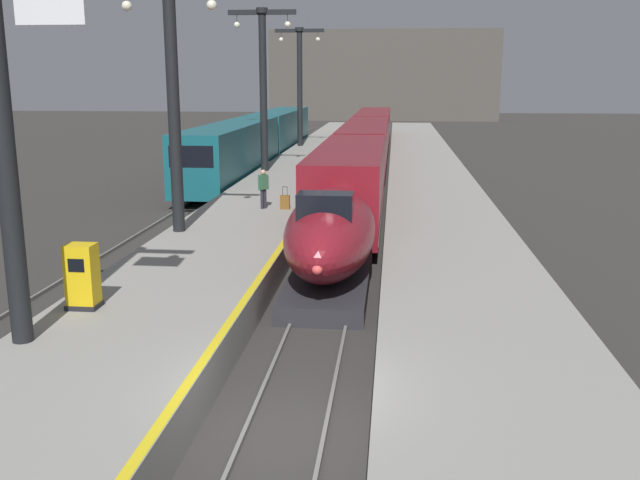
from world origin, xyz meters
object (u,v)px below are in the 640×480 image
at_px(highspeed_train_main, 364,151).
at_px(ticket_machine_yellow, 82,279).
at_px(rolling_suitcase, 285,202).
at_px(station_column_far, 263,75).
at_px(station_column_distant, 300,76).
at_px(station_column_near, 1,90).
at_px(station_column_mid, 173,82).
at_px(passenger_near_edge, 263,186).
at_px(regional_train_adjacent, 259,139).

xyz_separation_m(highspeed_train_main, ticket_machine_yellow, (-5.55, -29.99, -0.16)).
bearing_deg(rolling_suitcase, station_column_far, 104.15).
xyz_separation_m(station_column_far, station_column_distant, (0.00, 16.49, 0.01)).
bearing_deg(station_column_near, station_column_mid, 90.30).
relative_size(station_column_far, rolling_suitcase, 9.67).
distance_m(passenger_near_edge, ticket_machine_yellow, 13.97).
bearing_deg(ticket_machine_yellow, passenger_near_edge, 82.11).
xyz_separation_m(station_column_mid, passenger_near_edge, (2.27, 4.87, -4.38)).
distance_m(regional_train_adjacent, passenger_near_edge, 23.13).
xyz_separation_m(station_column_mid, rolling_suitcase, (3.21, 4.82, -5.06)).
bearing_deg(station_column_far, station_column_near, -89.88).
xyz_separation_m(station_column_near, station_column_mid, (-0.06, 11.26, 0.09)).
height_order(passenger_near_edge, ticket_machine_yellow, passenger_near_edge).
relative_size(station_column_near, passenger_near_edge, 5.06).
xyz_separation_m(highspeed_train_main, station_column_far, (-5.90, -3.45, 4.79)).
xyz_separation_m(station_column_distant, ticket_machine_yellow, (0.35, -43.03, -4.96)).
distance_m(station_column_mid, station_column_far, 17.57).
bearing_deg(rolling_suitcase, regional_train_adjacent, 103.39).
bearing_deg(station_column_near, station_column_distant, 90.07).
relative_size(station_column_near, rolling_suitcase, 8.70).
bearing_deg(station_column_near, highspeed_train_main, 79.74).
distance_m(station_column_mid, station_column_distant, 34.06).
height_order(station_column_near, passenger_near_edge, station_column_near).
distance_m(regional_train_adjacent, station_column_distant, 8.28).
relative_size(station_column_mid, rolling_suitcase, 9.05).
relative_size(highspeed_train_main, regional_train_adjacent, 1.58).
relative_size(regional_train_adjacent, station_column_mid, 4.12).
xyz_separation_m(rolling_suitcase, ticket_machine_yellow, (-2.86, -13.79, 0.44)).
bearing_deg(passenger_near_edge, highspeed_train_main, 77.33).
bearing_deg(ticket_machine_yellow, rolling_suitcase, 78.27).
relative_size(station_column_mid, ticket_machine_yellow, 5.55).
height_order(highspeed_train_main, ticket_machine_yellow, highspeed_train_main).
height_order(station_column_distant, ticket_machine_yellow, station_column_distant).
relative_size(station_column_distant, rolling_suitcase, 9.69).
bearing_deg(highspeed_train_main, passenger_near_edge, -102.67).
distance_m(regional_train_adjacent, station_column_far, 11.22).
bearing_deg(station_column_near, rolling_suitcase, 78.91).
xyz_separation_m(station_column_near, station_column_far, (-0.06, 28.83, 0.42)).
relative_size(regional_train_adjacent, station_column_distant, 3.85).
distance_m(highspeed_train_main, regional_train_adjacent, 10.41).
bearing_deg(rolling_suitcase, highspeed_train_main, 80.58).
xyz_separation_m(station_column_far, passenger_near_edge, (2.27, -12.70, -4.70)).
height_order(regional_train_adjacent, station_column_mid, station_column_mid).
xyz_separation_m(highspeed_train_main, passenger_near_edge, (-3.63, -16.15, 0.09)).
xyz_separation_m(station_column_near, station_column_distant, (-0.06, 45.32, 0.43)).
height_order(station_column_near, station_column_far, station_column_far).
bearing_deg(station_column_near, ticket_machine_yellow, 82.77).
bearing_deg(regional_train_adjacent, station_column_distant, 71.31).
height_order(regional_train_adjacent, ticket_machine_yellow, regional_train_adjacent).
distance_m(station_column_distant, passenger_near_edge, 29.66).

